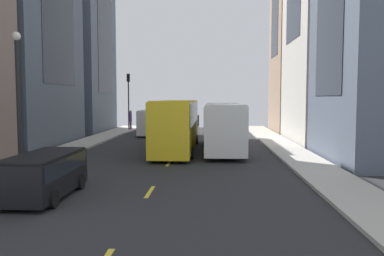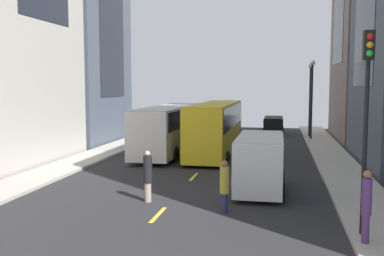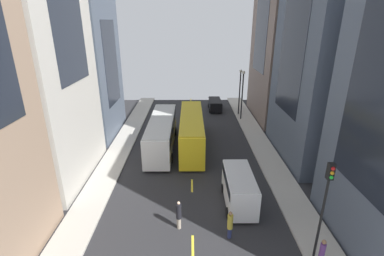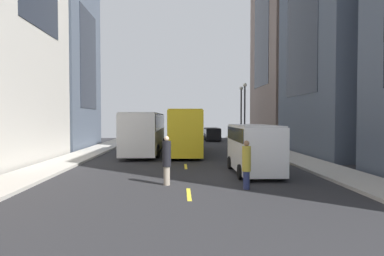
# 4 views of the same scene
# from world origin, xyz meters

# --- Properties ---
(ground_plane) EXTENTS (42.35, 42.35, 0.00)m
(ground_plane) POSITION_xyz_m (0.00, 0.00, 0.00)
(ground_plane) COLOR #28282B
(sidewalk_west) EXTENTS (2.52, 44.00, 0.15)m
(sidewalk_west) POSITION_xyz_m (-7.91, 0.00, 0.07)
(sidewalk_west) COLOR #B2ADA3
(sidewalk_west) RESTS_ON ground
(sidewalk_east) EXTENTS (2.52, 44.00, 0.15)m
(sidewalk_east) POSITION_xyz_m (7.91, 0.00, 0.07)
(sidewalk_east) COLOR #B2ADA3
(sidewalk_east) RESTS_ON ground
(lane_stripe_1) EXTENTS (0.16, 2.00, 0.01)m
(lane_stripe_1) POSITION_xyz_m (0.00, -14.00, 0.01)
(lane_stripe_1) COLOR yellow
(lane_stripe_1) RESTS_ON ground
(lane_stripe_2) EXTENTS (0.16, 2.00, 0.01)m
(lane_stripe_2) POSITION_xyz_m (0.00, -7.00, 0.01)
(lane_stripe_2) COLOR yellow
(lane_stripe_2) RESTS_ON ground
(lane_stripe_3) EXTENTS (0.16, 2.00, 0.01)m
(lane_stripe_3) POSITION_xyz_m (0.00, 0.00, 0.01)
(lane_stripe_3) COLOR yellow
(lane_stripe_3) RESTS_ON ground
(lane_stripe_4) EXTENTS (0.16, 2.00, 0.01)m
(lane_stripe_4) POSITION_xyz_m (0.00, 7.00, 0.01)
(lane_stripe_4) COLOR yellow
(lane_stripe_4) RESTS_ON ground
(lane_stripe_5) EXTENTS (0.16, 2.00, 0.01)m
(lane_stripe_5) POSITION_xyz_m (0.00, 14.00, 0.01)
(lane_stripe_5) COLOR yellow
(lane_stripe_5) RESTS_ON ground
(lane_stripe_6) EXTENTS (0.16, 2.00, 0.01)m
(lane_stripe_6) POSITION_xyz_m (0.00, 21.00, 0.01)
(lane_stripe_6) COLOR yellow
(lane_stripe_6) RESTS_ON ground
(building_west_2) EXTENTS (9.27, 9.53, 17.36)m
(building_west_2) POSITION_xyz_m (-13.96, 5.49, 8.68)
(building_west_2) COLOR #4C5666
(building_west_2) RESTS_ON ground
(building_east_1) EXTENTS (7.54, 11.45, 21.33)m
(building_east_1) POSITION_xyz_m (13.10, -0.92, 10.66)
(building_east_1) COLOR #4C5666
(building_east_1) RESTS_ON ground
(building_east_2) EXTENTS (8.67, 11.87, 30.01)m
(building_east_2) POSITION_xyz_m (13.66, 11.61, 15.01)
(building_east_2) COLOR #7A665B
(building_east_2) RESTS_ON ground
(city_bus_white) EXTENTS (2.81, 11.94, 3.35)m
(city_bus_white) POSITION_xyz_m (-3.30, 0.95, 2.01)
(city_bus_white) COLOR silver
(city_bus_white) RESTS_ON ground
(streetcar_yellow) EXTENTS (2.70, 12.45, 3.59)m
(streetcar_yellow) POSITION_xyz_m (0.01, 1.33, 2.12)
(streetcar_yellow) COLOR yellow
(streetcar_yellow) RESTS_ON ground
(delivery_van_white) EXTENTS (2.25, 5.07, 2.58)m
(delivery_van_white) POSITION_xyz_m (3.58, -9.53, 1.51)
(delivery_van_white) COLOR white
(delivery_van_white) RESTS_ON ground
(car_black_0) EXTENTS (2.02, 4.54, 1.66)m
(car_black_0) POSITION_xyz_m (3.84, 15.07, 0.98)
(car_black_0) COLOR black
(car_black_0) RESTS_ON ground
(pedestrian_walking_far) EXTENTS (0.30, 0.30, 2.21)m
(pedestrian_walking_far) POSITION_xyz_m (7.01, -16.02, 1.36)
(pedestrian_walking_far) COLOR #593372
(pedestrian_walking_far) RESTS_ON ground
(pedestrian_crossing_near) EXTENTS (0.36, 0.36, 2.02)m
(pedestrian_crossing_near) POSITION_xyz_m (2.41, -13.18, 1.07)
(pedestrian_crossing_near) COLOR navy
(pedestrian_crossing_near) RESTS_ON ground
(pedestrian_waiting_curb) EXTENTS (0.37, 0.37, 2.15)m
(pedestrian_waiting_curb) POSITION_xyz_m (-0.93, -12.27, 1.14)
(pedestrian_waiting_curb) COLOR gray
(pedestrian_waiting_curb) RESTS_ON ground
(traffic_light_near_corner) EXTENTS (0.32, 0.44, 6.38)m
(traffic_light_near_corner) POSITION_xyz_m (7.05, -15.23, 4.55)
(traffic_light_near_corner) COLOR black
(traffic_light_near_corner) RESTS_ON ground
(streetlamp_near) EXTENTS (0.44, 0.44, 6.86)m
(streetlamp_near) POSITION_xyz_m (7.15, 10.29, 4.37)
(streetlamp_near) COLOR black
(streetlamp_near) RESTS_ON ground
(streetlamp_far) EXTENTS (0.44, 0.44, 6.69)m
(streetlamp_far) POSITION_xyz_m (7.15, 12.44, 4.28)
(streetlamp_far) COLOR black
(streetlamp_far) RESTS_ON ground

